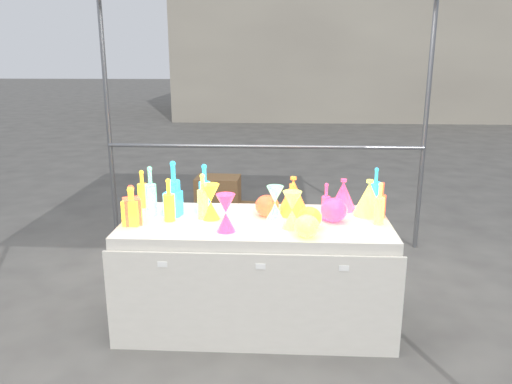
{
  "coord_description": "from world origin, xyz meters",
  "views": [
    {
      "loc": [
        0.17,
        -3.21,
        1.82
      ],
      "look_at": [
        0.0,
        0.0,
        0.95
      ],
      "focal_mm": 35.0,
      "sensor_mm": 36.0,
      "label": 1
    }
  ],
  "objects_px": {
    "bottle_0": "(142,189)",
    "decanter_0": "(131,206)",
    "lampshade_0": "(292,199)",
    "display_table": "(256,272)",
    "cardboard_box_closed": "(218,192)",
    "globe_0": "(310,219)"
  },
  "relations": [
    {
      "from": "decanter_0",
      "to": "lampshade_0",
      "type": "height_order",
      "value": "decanter_0"
    },
    {
      "from": "cardboard_box_closed",
      "to": "display_table",
      "type": "bearing_deg",
      "value": -75.28
    },
    {
      "from": "decanter_0",
      "to": "bottle_0",
      "type": "bearing_deg",
      "value": 98.73
    },
    {
      "from": "cardboard_box_closed",
      "to": "globe_0",
      "type": "relative_size",
      "value": 3.41
    },
    {
      "from": "globe_0",
      "to": "lampshade_0",
      "type": "distance_m",
      "value": 0.3
    },
    {
      "from": "lampshade_0",
      "to": "decanter_0",
      "type": "bearing_deg",
      "value": 171.98
    },
    {
      "from": "bottle_0",
      "to": "decanter_0",
      "type": "relative_size",
      "value": 1.07
    },
    {
      "from": "bottle_0",
      "to": "globe_0",
      "type": "relative_size",
      "value": 1.77
    },
    {
      "from": "display_table",
      "to": "cardboard_box_closed",
      "type": "distance_m",
      "value": 2.83
    },
    {
      "from": "display_table",
      "to": "globe_0",
      "type": "relative_size",
      "value": 11.68
    },
    {
      "from": "display_table",
      "to": "decanter_0",
      "type": "relative_size",
      "value": 7.09
    },
    {
      "from": "decanter_0",
      "to": "lampshade_0",
      "type": "distance_m",
      "value": 1.09
    },
    {
      "from": "display_table",
      "to": "lampshade_0",
      "type": "height_order",
      "value": "lampshade_0"
    },
    {
      "from": "cardboard_box_closed",
      "to": "lampshade_0",
      "type": "relative_size",
      "value": 2.38
    },
    {
      "from": "globe_0",
      "to": "cardboard_box_closed",
      "type": "bearing_deg",
      "value": 108.59
    },
    {
      "from": "lampshade_0",
      "to": "display_table",
      "type": "bearing_deg",
      "value": -171.32
    },
    {
      "from": "display_table",
      "to": "cardboard_box_closed",
      "type": "xyz_separation_m",
      "value": [
        -0.62,
        2.76,
        -0.18
      ]
    },
    {
      "from": "display_table",
      "to": "decanter_0",
      "type": "height_order",
      "value": "decanter_0"
    },
    {
      "from": "cardboard_box_closed",
      "to": "globe_0",
      "type": "height_order",
      "value": "globe_0"
    },
    {
      "from": "bottle_0",
      "to": "cardboard_box_closed",
      "type": "bearing_deg",
      "value": 84.65
    },
    {
      "from": "globe_0",
      "to": "lampshade_0",
      "type": "bearing_deg",
      "value": 111.3
    },
    {
      "from": "cardboard_box_closed",
      "to": "globe_0",
      "type": "bearing_deg",
      "value": -69.33
    }
  ]
}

